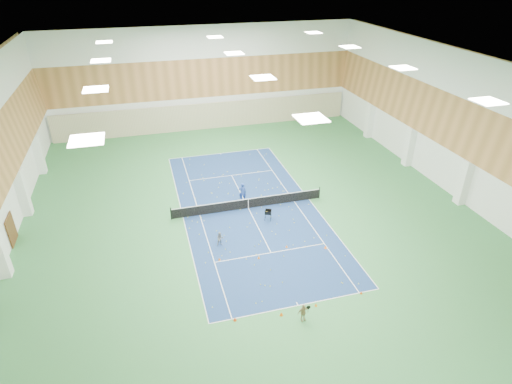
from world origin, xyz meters
TOP-DOWN VIEW (x-y plane):
  - ground at (0.00, 0.00)m, footprint 40.00×40.00m
  - room_shell at (0.00, 0.00)m, footprint 36.00×40.00m
  - wood_cladding at (0.00, 0.00)m, footprint 36.00×40.00m
  - ceiling_light_grid at (0.00, 0.00)m, footprint 21.40×25.40m
  - court_surface at (0.00, 0.00)m, footprint 10.97×23.77m
  - tennis_balls_scatter at (0.00, 0.00)m, footprint 10.57×22.77m
  - tennis_net at (0.00, 0.00)m, footprint 12.80×0.10m
  - back_curtain at (0.00, 19.75)m, footprint 35.40×0.16m
  - door_left_b at (-17.92, 0.00)m, footprint 0.08×1.80m
  - coach at (-0.16, 1.36)m, footprint 0.69×0.51m
  - child_court at (-3.30, -4.47)m, footprint 0.54×0.42m
  - child_apron at (-0.16, -13.05)m, footprint 0.73×0.39m
  - ball_cart at (1.07, -2.17)m, footprint 0.70×0.70m
  - cone_svc_a at (-3.73, -6.23)m, footprint 0.18×0.18m
  - cone_svc_b at (-1.03, -6.79)m, footprint 0.19×0.19m
  - cone_svc_c at (1.28, -6.09)m, footprint 0.18×0.18m
  - cone_svc_d at (3.97, -6.95)m, footprint 0.23×0.23m
  - cone_base_a at (-3.97, -12.02)m, footprint 0.21×0.21m
  - cone_base_b at (-1.24, -12.37)m, footprint 0.21×0.21m
  - cone_base_c at (1.03, -12.20)m, footprint 0.18×0.18m
  - cone_base_d at (4.19, -11.96)m, footprint 0.17×0.17m

SIDE VIEW (x-z plane):
  - ground at x=0.00m, z-range 0.00..0.00m
  - court_surface at x=0.00m, z-range 0.00..0.01m
  - tennis_balls_scatter at x=0.00m, z-range 0.01..0.08m
  - cone_base_d at x=4.19m, z-range 0.00..0.19m
  - cone_svc_c at x=1.28m, z-range 0.00..0.20m
  - cone_svc_a at x=-3.73m, z-range 0.00..0.20m
  - cone_base_c at x=1.03m, z-range 0.00..0.20m
  - cone_svc_b at x=-1.03m, z-range 0.00..0.21m
  - cone_base_a at x=-3.97m, z-range 0.00..0.23m
  - cone_base_b at x=-1.24m, z-range 0.00..0.24m
  - cone_svc_d at x=3.97m, z-range 0.00..0.25m
  - ball_cart at x=1.07m, z-range 0.00..0.92m
  - child_court at x=-3.30m, z-range 0.00..1.09m
  - tennis_net at x=0.00m, z-range 0.00..1.10m
  - child_apron at x=-0.16m, z-range 0.00..1.19m
  - coach at x=-0.16m, z-range 0.00..1.73m
  - door_left_b at x=-17.92m, z-range 0.00..2.20m
  - back_curtain at x=0.00m, z-range 0.00..3.20m
  - room_shell at x=0.00m, z-range 0.00..12.00m
  - wood_cladding at x=0.00m, z-range 4.00..12.00m
  - ceiling_light_grid at x=0.00m, z-range 11.89..11.95m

